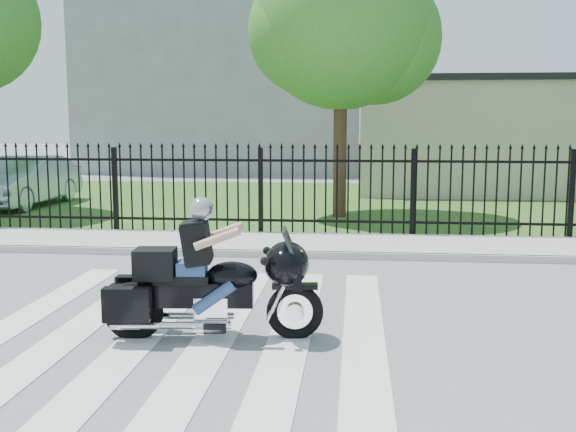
# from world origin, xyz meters

# --- Properties ---
(ground) EXTENTS (120.00, 120.00, 0.00)m
(ground) POSITION_xyz_m (0.00, 0.00, 0.00)
(ground) COLOR slate
(ground) RESTS_ON ground
(crosswalk) EXTENTS (5.00, 5.50, 0.01)m
(crosswalk) POSITION_xyz_m (0.00, 0.00, 0.01)
(crosswalk) COLOR silver
(crosswalk) RESTS_ON ground
(sidewalk) EXTENTS (40.00, 2.00, 0.12)m
(sidewalk) POSITION_xyz_m (0.00, 5.00, 0.06)
(sidewalk) COLOR #ADAAA3
(sidewalk) RESTS_ON ground
(curb) EXTENTS (40.00, 0.12, 0.12)m
(curb) POSITION_xyz_m (0.00, 4.00, 0.06)
(curb) COLOR #ADAAA3
(curb) RESTS_ON ground
(grass_strip) EXTENTS (40.00, 12.00, 0.02)m
(grass_strip) POSITION_xyz_m (0.00, 12.00, 0.01)
(grass_strip) COLOR #28501B
(grass_strip) RESTS_ON ground
(iron_fence) EXTENTS (26.00, 0.04, 1.80)m
(iron_fence) POSITION_xyz_m (0.00, 6.00, 0.90)
(iron_fence) COLOR black
(iron_fence) RESTS_ON ground
(tree_mid) EXTENTS (4.20, 4.20, 6.78)m
(tree_mid) POSITION_xyz_m (1.50, 9.00, 4.67)
(tree_mid) COLOR #382316
(tree_mid) RESTS_ON ground
(building_low) EXTENTS (10.00, 6.00, 3.50)m
(building_low) POSITION_xyz_m (7.00, 16.00, 1.75)
(building_low) COLOR #BCB19C
(building_low) RESTS_ON ground
(building_low_roof) EXTENTS (10.20, 6.20, 0.20)m
(building_low_roof) POSITION_xyz_m (7.00, 16.00, 3.60)
(building_low_roof) COLOR black
(building_low_roof) RESTS_ON building_low
(building_tall) EXTENTS (15.00, 10.00, 12.00)m
(building_tall) POSITION_xyz_m (-3.00, 26.00, 6.00)
(building_tall) COLOR #92959A
(building_tall) RESTS_ON ground
(motorcycle_rider) EXTENTS (2.37, 0.86, 1.57)m
(motorcycle_rider) POSITION_xyz_m (0.32, -0.37, 0.64)
(motorcycle_rider) COLOR black
(motorcycle_rider) RESTS_ON ground
(parked_car) EXTENTS (1.57, 4.19, 1.37)m
(parked_car) POSITION_xyz_m (-7.08, 10.16, 0.70)
(parked_car) COLOR #9AB5C2
(parked_car) RESTS_ON grass_strip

